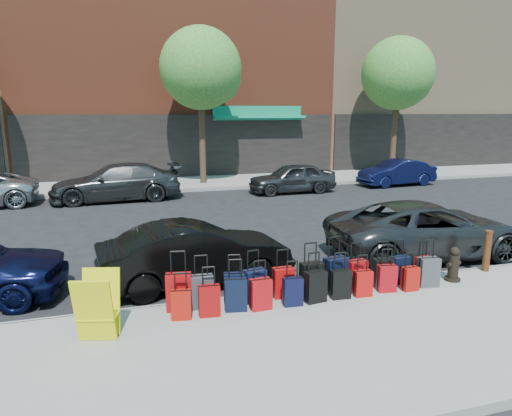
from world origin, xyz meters
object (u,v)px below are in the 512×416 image
object	(u,v)px
suitcase_front_5	(311,279)
car_near_2	(426,229)
fire_hydrant	(454,265)
bollard	(487,250)
display_rack	(98,307)
tree_right	(400,76)
car_far_3	(397,173)
tree_center	(204,71)
car_far_1	(116,182)
car_far_2	(292,178)
car_near_1	(196,254)

from	to	relation	value
suitcase_front_5	car_near_2	world-z (taller)	car_near_2
car_near_2	fire_hydrant	bearing A→B (deg)	161.49
fire_hydrant	bollard	xyz separation A→B (m)	(1.09, 0.28, 0.14)
display_rack	tree_right	bearing A→B (deg)	59.75
tree_right	car_far_3	bearing A→B (deg)	-120.78
display_rack	tree_center	bearing A→B (deg)	88.24
car_far_1	car_far_2	xyz separation A→B (m)	(7.52, -0.33, -0.09)
car_far_2	car_far_3	bearing A→B (deg)	93.16
display_rack	car_far_3	bearing A→B (deg)	57.44
tree_right	car_far_2	bearing A→B (deg)	-157.33
display_rack	car_far_3	size ratio (longest dim) A/B	0.27
bollard	car_near_1	size ratio (longest dim) A/B	0.23
tree_center	car_near_2	distance (m)	13.74
suitcase_front_5	car_far_3	size ratio (longest dim) A/B	0.27
tree_center	display_rack	world-z (taller)	tree_center
tree_center	car_far_1	bearing A→B (deg)	-147.56
car_far_3	tree_right	bearing A→B (deg)	144.30
display_rack	car_far_1	size ratio (longest dim) A/B	0.20
tree_center	bollard	distance (m)	15.39
suitcase_front_5	display_rack	distance (m)	3.87
tree_right	bollard	distance (m)	16.48
suitcase_front_5	bollard	world-z (taller)	suitcase_front_5
car_near_1	suitcase_front_5	bearing A→B (deg)	-135.46
display_rack	car_near_2	xyz separation A→B (m)	(7.71, 2.47, 0.03)
car_near_1	bollard	bearing A→B (deg)	-109.82
bollard	tree_right	bearing A→B (deg)	64.04
bollard	car_far_2	size ratio (longest dim) A/B	0.23
car_near_1	tree_right	bearing A→B (deg)	-52.41
bollard	suitcase_front_5	bearing A→B (deg)	-178.19
tree_center	car_far_3	distance (m)	10.48
fire_hydrant	car_far_2	xyz separation A→B (m)	(0.82, 11.46, 0.18)
fire_hydrant	bollard	size ratio (longest dim) A/B	0.78
tree_center	display_rack	distance (m)	16.30
display_rack	car_far_3	xyz separation A→B (m)	(13.37, 12.37, -0.03)
car_far_1	car_far_3	xyz separation A→B (m)	(13.15, 0.08, -0.12)
tree_center	car_near_1	distance (m)	13.85
tree_right	bollard	bearing A→B (deg)	-115.96
display_rack	car_far_1	xyz separation A→B (m)	(0.22, 12.29, 0.08)
bollard	car_far_1	xyz separation A→B (m)	(-7.79, 11.51, 0.13)
car_far_1	car_near_1	bearing A→B (deg)	7.07
tree_center	tree_right	xyz separation A→B (m)	(10.50, 0.00, 0.00)
car_near_1	car_far_3	size ratio (longest dim) A/B	1.04
car_near_2	car_near_1	bearing A→B (deg)	96.13
tree_center	car_far_3	size ratio (longest dim) A/B	1.90
suitcase_front_5	display_rack	size ratio (longest dim) A/B	0.98
bollard	car_far_2	distance (m)	11.18
car_near_2	car_far_3	bearing A→B (deg)	-26.35
tree_right	display_rack	world-z (taller)	tree_right
bollard	car_far_2	bearing A→B (deg)	91.38
display_rack	car_far_3	world-z (taller)	car_far_3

